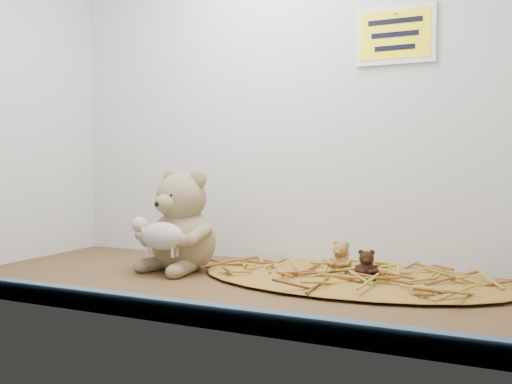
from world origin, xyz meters
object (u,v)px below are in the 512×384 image
at_px(main_teddy, 183,220).
at_px(mini_teddy_tan, 341,256).
at_px(toy_lamb, 163,236).
at_px(mini_teddy_brown, 366,263).

relative_size(main_teddy, mini_teddy_tan, 3.40).
xyz_separation_m(toy_lamb, mini_teddy_brown, (0.43, 0.11, -0.05)).
relative_size(toy_lamb, mini_teddy_brown, 2.18).
distance_m(toy_lamb, mini_teddy_brown, 0.45).
bearing_deg(mini_teddy_tan, toy_lamb, -147.95).
relative_size(mini_teddy_tan, mini_teddy_brown, 1.12).
distance_m(mini_teddy_tan, mini_teddy_brown, 0.08).
height_order(toy_lamb, mini_teddy_tan, toy_lamb).
bearing_deg(toy_lamb, mini_teddy_brown, 14.52).
bearing_deg(toy_lamb, mini_teddy_tan, 23.39).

